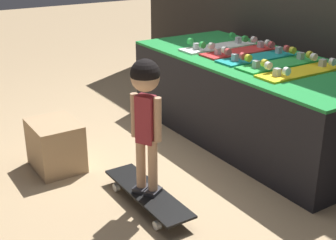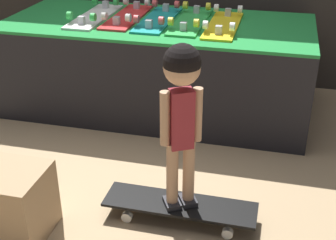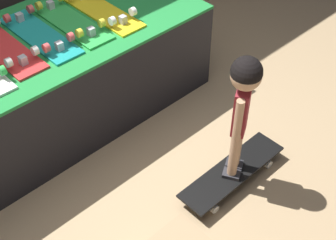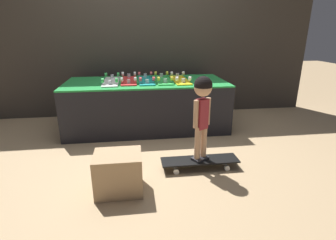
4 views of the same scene
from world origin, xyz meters
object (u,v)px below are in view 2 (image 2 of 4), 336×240
object	(u,v)px
skateboard_yellow_on_rack	(223,24)
storage_box	(7,202)
skateboard_white_on_rack	(95,15)
child	(182,98)
skateboard_green_on_rack	(190,21)
skateboard_on_floor	(180,206)
skateboard_red_on_rack	(127,16)
skateboard_teal_on_rack	(158,18)

from	to	relation	value
skateboard_yellow_on_rack	storage_box	world-z (taller)	skateboard_yellow_on_rack
skateboard_white_on_rack	child	bearing A→B (deg)	-53.71
storage_box	skateboard_white_on_rack	bearing A→B (deg)	94.85
child	storage_box	bearing A→B (deg)	171.30
child	storage_box	xyz separation A→B (m)	(-0.76, -0.28, -0.49)
skateboard_yellow_on_rack	child	world-z (taller)	child
skateboard_green_on_rack	skateboard_on_floor	size ratio (longest dim) A/B	0.89
skateboard_on_floor	skateboard_yellow_on_rack	bearing A→B (deg)	89.28
skateboard_red_on_rack	storage_box	distance (m)	1.61
skateboard_red_on_rack	skateboard_teal_on_rack	size ratio (longest dim) A/B	1.00
skateboard_white_on_rack	skateboard_yellow_on_rack	size ratio (longest dim) A/B	1.00
skateboard_teal_on_rack	skateboard_yellow_on_rack	size ratio (longest dim) A/B	1.00
skateboard_red_on_rack	child	distance (m)	1.41
skateboard_white_on_rack	child	xyz separation A→B (m)	(0.89, -1.21, -0.00)
skateboard_white_on_rack	skateboard_on_floor	size ratio (longest dim) A/B	0.89
storage_box	child	bearing A→B (deg)	20.41
skateboard_on_floor	storage_box	world-z (taller)	storage_box
skateboard_on_floor	storage_box	size ratio (longest dim) A/B	1.95
skateboard_yellow_on_rack	skateboard_white_on_rack	bearing A→B (deg)	179.69
skateboard_white_on_rack	skateboard_yellow_on_rack	bearing A→B (deg)	-0.31
skateboard_green_on_rack	skateboard_teal_on_rack	bearing A→B (deg)	179.74
skateboard_on_floor	skateboard_white_on_rack	bearing A→B (deg)	126.29
skateboard_red_on_rack	child	size ratio (longest dim) A/B	0.83
skateboard_green_on_rack	child	distance (m)	1.25
skateboard_teal_on_rack	skateboard_white_on_rack	bearing A→B (deg)	-177.24
skateboard_yellow_on_rack	skateboard_on_floor	world-z (taller)	skateboard_yellow_on_rack
skateboard_white_on_rack	skateboard_on_floor	world-z (taller)	skateboard_white_on_rack
skateboard_red_on_rack	skateboard_on_floor	distance (m)	1.53
skateboard_white_on_rack	skateboard_red_on_rack	distance (m)	0.23
skateboard_red_on_rack	child	bearing A→B (deg)	-62.12
skateboard_red_on_rack	skateboard_teal_on_rack	bearing A→B (deg)	-5.22
skateboard_green_on_rack	skateboard_yellow_on_rack	bearing A→B (deg)	-6.48
skateboard_yellow_on_rack	child	distance (m)	1.20
skateboard_teal_on_rack	skateboard_green_on_rack	xyz separation A→B (m)	(0.23, -0.00, 0.00)
skateboard_white_on_rack	skateboard_on_floor	distance (m)	1.61
skateboard_white_on_rack	skateboard_teal_on_rack	distance (m)	0.45
skateboard_green_on_rack	storage_box	distance (m)	1.68
skateboard_red_on_rack	skateboard_teal_on_rack	xyz separation A→B (m)	(0.23, -0.02, 0.00)
skateboard_yellow_on_rack	storage_box	distance (m)	1.75
skateboard_red_on_rack	skateboard_teal_on_rack	distance (m)	0.23
skateboard_red_on_rack	storage_box	size ratio (longest dim) A/B	1.75
child	skateboard_white_on_rack	bearing A→B (deg)	97.18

